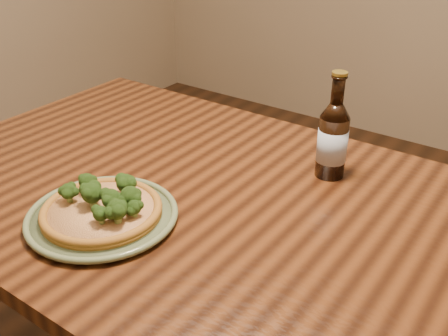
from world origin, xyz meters
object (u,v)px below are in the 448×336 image
Objects in this scene: pizza at (103,208)px; beer_bottle at (333,139)px; plate at (102,216)px; table at (233,238)px.

beer_bottle reaches higher than pizza.
table is at bearing 49.00° from plate.
table is 6.34× the size of beer_bottle.
pizza is 0.53m from beer_bottle.
pizza is (-0.18, -0.21, 0.12)m from table.
beer_bottle reaches higher than table.
plate is 1.23× the size of beer_bottle.
table is at bearing 49.02° from pizza.
table is 0.30m from pizza.
pizza reaches higher than plate.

